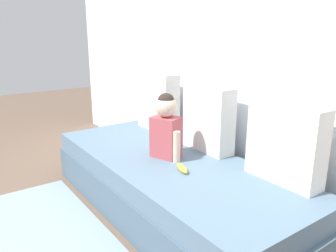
% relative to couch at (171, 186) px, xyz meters
% --- Properties ---
extents(ground_plane, '(12.00, 12.00, 0.00)m').
position_rel_couch_xyz_m(ground_plane, '(0.00, 0.00, -0.21)').
color(ground_plane, brown).
extents(back_wall, '(5.50, 0.10, 2.31)m').
position_rel_couch_xyz_m(back_wall, '(0.00, 0.59, 0.94)').
color(back_wall, silver).
rests_on(back_wall, ground).
extents(couch, '(2.30, 0.93, 0.43)m').
position_rel_couch_xyz_m(couch, '(0.00, 0.00, 0.00)').
color(couch, '#495F70').
rests_on(couch, ground).
extents(throw_pillow_left, '(0.49, 0.16, 0.55)m').
position_rel_couch_xyz_m(throw_pillow_left, '(-0.71, 0.36, 0.49)').
color(throw_pillow_left, silver).
rests_on(throw_pillow_left, couch).
extents(throw_pillow_center, '(0.44, 0.16, 0.52)m').
position_rel_couch_xyz_m(throw_pillow_center, '(0.00, 0.36, 0.48)').
color(throw_pillow_center, silver).
rests_on(throw_pillow_center, couch).
extents(throw_pillow_right, '(0.49, 0.16, 0.50)m').
position_rel_couch_xyz_m(throw_pillow_right, '(0.71, 0.36, 0.47)').
color(throw_pillow_right, silver).
rests_on(throw_pillow_right, couch).
extents(toddler, '(0.32, 0.21, 0.49)m').
position_rel_couch_xyz_m(toddler, '(-0.07, 0.01, 0.46)').
color(toddler, '#B24C51').
rests_on(toddler, couch).
extents(banana, '(0.18, 0.09, 0.04)m').
position_rel_couch_xyz_m(banana, '(0.22, -0.06, 0.24)').
color(banana, yellow).
rests_on(banana, couch).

